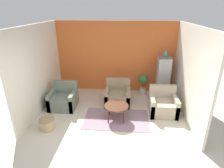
# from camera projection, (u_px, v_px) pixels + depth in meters

# --- Properties ---
(ground_plane) EXTENTS (20.00, 20.00, 0.00)m
(ground_plane) POSITION_uv_depth(u_px,v_px,m) (106.00, 146.00, 4.45)
(ground_plane) COLOR beige
(ground_plane) RESTS_ON ground
(wall_back_accent) EXTENTS (4.50, 0.06, 2.63)m
(wall_back_accent) POSITION_uv_depth(u_px,v_px,m) (116.00, 57.00, 7.04)
(wall_back_accent) COLOR orange
(wall_back_accent) RESTS_ON ground_plane
(wall_left) EXTENTS (0.06, 3.33, 2.63)m
(wall_left) POSITION_uv_depth(u_px,v_px,m) (39.00, 70.00, 5.65)
(wall_left) COLOR silver
(wall_left) RESTS_ON ground_plane
(wall_right) EXTENTS (0.06, 3.33, 2.63)m
(wall_right) POSITION_uv_depth(u_px,v_px,m) (190.00, 74.00, 5.32)
(wall_right) COLOR silver
(wall_right) RESTS_ON ground_plane
(area_rug) EXTENTS (1.89, 1.18, 0.01)m
(area_rug) POSITION_uv_depth(u_px,v_px,m) (116.00, 119.00, 5.52)
(area_rug) COLOR gray
(area_rug) RESTS_ON ground_plane
(coffee_table) EXTENTS (0.70, 0.70, 0.46)m
(coffee_table) POSITION_uv_depth(u_px,v_px,m) (116.00, 107.00, 5.36)
(coffee_table) COLOR #472819
(coffee_table) RESTS_ON ground_plane
(armchair_left) EXTENTS (0.82, 0.78, 0.83)m
(armchair_left) POSITION_uv_depth(u_px,v_px,m) (64.00, 99.00, 6.10)
(armchair_left) COLOR slate
(armchair_left) RESTS_ON ground_plane
(armchair_right) EXTENTS (0.82, 0.78, 0.83)m
(armchair_right) POSITION_uv_depth(u_px,v_px,m) (163.00, 105.00, 5.76)
(armchair_right) COLOR tan
(armchair_right) RESTS_ON ground_plane
(armchair_middle) EXTENTS (0.82, 0.78, 0.83)m
(armchair_middle) POSITION_uv_depth(u_px,v_px,m) (118.00, 96.00, 6.34)
(armchair_middle) COLOR #8E7A5B
(armchair_middle) RESTS_ON ground_plane
(birdcage) EXTENTS (0.60, 0.60, 1.49)m
(birdcage) POSITION_uv_depth(u_px,v_px,m) (163.00, 79.00, 6.64)
(birdcage) COLOR slate
(birdcage) RESTS_ON ground_plane
(parrot) EXTENTS (0.10, 0.19, 0.23)m
(parrot) POSITION_uv_depth(u_px,v_px,m) (166.00, 54.00, 6.31)
(parrot) COLOR teal
(parrot) RESTS_ON birdcage
(potted_plant) EXTENTS (0.36, 0.32, 0.76)m
(potted_plant) POSITION_uv_depth(u_px,v_px,m) (143.00, 82.00, 6.96)
(potted_plant) COLOR beige
(potted_plant) RESTS_ON ground_plane
(wicker_basket) EXTENTS (0.42, 0.42, 0.30)m
(wicker_basket) POSITION_uv_depth(u_px,v_px,m) (47.00, 123.00, 5.04)
(wicker_basket) COLOR tan
(wicker_basket) RESTS_ON ground_plane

